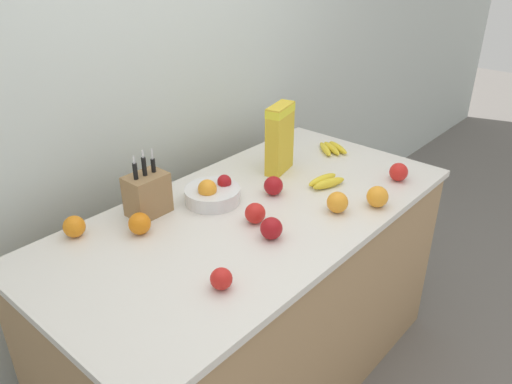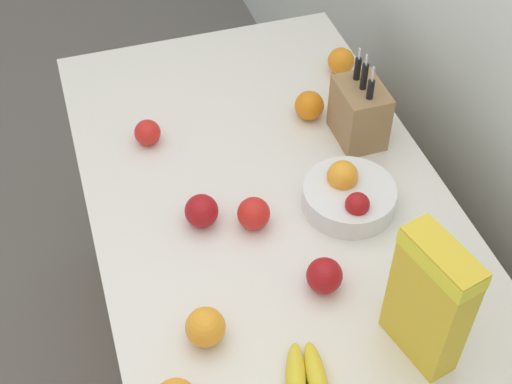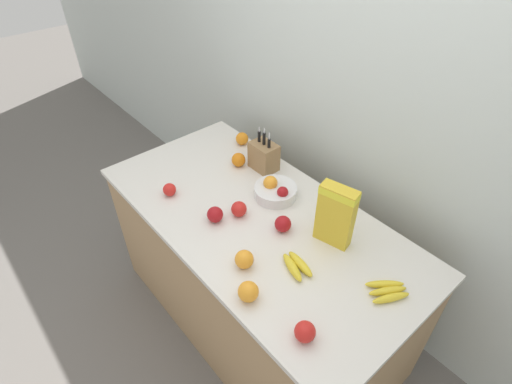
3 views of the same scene
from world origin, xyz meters
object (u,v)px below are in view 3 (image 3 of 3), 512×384
apple_by_knife_block (305,332)px  apple_leftmost (283,224)px  apple_rightmost (170,190)px  apple_rear (239,209)px  banana_bunch_right (296,266)px  orange_mid_left (242,139)px  cereal_box (336,213)px  orange_near_bowl (238,160)px  orange_by_cereal (248,292)px  knife_block (264,156)px  banana_bunch_left (388,291)px  apple_middle (215,215)px  fruit_bowl (275,191)px  orange_mid_right (244,259)px

apple_by_knife_block → apple_leftmost: size_ratio=1.01×
apple_rightmost → apple_rear: apple_rear is taller
banana_bunch_right → apple_leftmost: bearing=150.6°
apple_leftmost → orange_mid_left: (-0.74, 0.34, -0.00)m
cereal_box → banana_bunch_right: bearing=-100.7°
apple_rightmost → orange_near_bowl: orange_near_bowl is taller
orange_by_cereal → orange_mid_left: bearing=142.2°
apple_leftmost → apple_rear: size_ratio=1.02×
knife_block → banana_bunch_left: bearing=-11.0°
cereal_box → banana_bunch_left: size_ratio=1.64×
apple_rightmost → orange_by_cereal: (0.80, -0.11, 0.01)m
apple_rear → apple_rightmost: bearing=-153.5°
cereal_box → apple_by_knife_block: cereal_box is taller
apple_by_knife_block → banana_bunch_left: bearing=78.3°
cereal_box → apple_leftmost: size_ratio=3.89×
apple_middle → orange_near_bowl: size_ratio=0.99×
apple_by_knife_block → apple_middle: same height
apple_rear → orange_near_bowl: orange_near_bowl is taller
banana_bunch_left → apple_rear: bearing=-167.8°
knife_block → apple_rear: bearing=-58.5°
apple_middle → banana_bunch_right: bearing=10.6°
apple_rightmost → orange_by_cereal: bearing=-7.5°
apple_by_knife_block → apple_rightmost: size_ratio=1.16×
banana_bunch_right → apple_by_knife_block: apple_by_knife_block is taller
apple_by_knife_block → orange_near_bowl: bearing=153.8°
banana_bunch_right → apple_rightmost: 0.84m
banana_bunch_right → apple_by_knife_block: 0.34m
knife_block → apple_by_knife_block: bearing=-33.4°
orange_near_bowl → orange_by_cereal: orange_by_cereal is taller
banana_bunch_right → apple_leftmost: apple_leftmost is taller
cereal_box → banana_bunch_left: (0.36, -0.06, -0.16)m
fruit_bowl → apple_middle: size_ratio=2.81×
banana_bunch_left → orange_mid_left: size_ratio=2.40×
cereal_box → orange_mid_right: (-0.15, -0.42, -0.13)m
apple_rightmost → orange_mid_left: size_ratio=0.88×
orange_mid_left → knife_block: bearing=-13.3°
knife_block → banana_bunch_right: (0.67, -0.40, -0.07)m
apple_middle → orange_by_cereal: size_ratio=0.93×
apple_leftmost → apple_middle: 0.35m
fruit_bowl → banana_bunch_right: (0.44, -0.27, -0.02)m
fruit_bowl → apple_rightmost: bearing=-131.6°
apple_rear → orange_mid_left: size_ratio=0.99×
fruit_bowl → banana_bunch_right: 0.52m
cereal_box → orange_near_bowl: size_ratio=3.84×
cereal_box → orange_by_cereal: (-0.00, -0.52, -0.13)m
fruit_bowl → apple_leftmost: (0.22, -0.15, 0.00)m
orange_mid_right → orange_by_cereal: 0.18m
orange_by_cereal → knife_block: bearing=134.6°
banana_bunch_right → orange_near_bowl: 0.85m
apple_middle → orange_by_cereal: 0.50m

